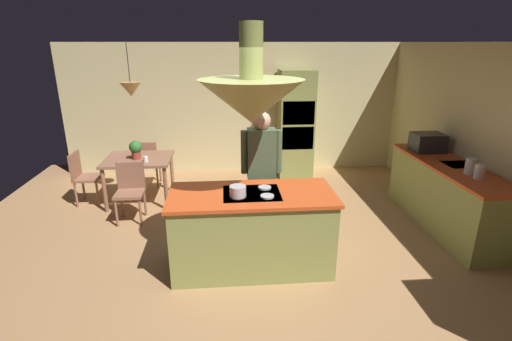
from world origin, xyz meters
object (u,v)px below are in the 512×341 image
at_px(potted_plant_on_table, 136,149).
at_px(chair_by_back_wall, 147,161).
at_px(chair_facing_island, 130,188).
at_px(cup_on_table, 146,159).
at_px(dining_table, 139,164).
at_px(chair_at_corner, 83,174).
at_px(microwave_on_counter, 428,142).
at_px(person_at_island, 261,168).
at_px(canister_sugar, 471,166).
at_px(kitchen_island, 252,230).
at_px(oven_tower, 295,124).
at_px(canister_flour, 479,172).
at_px(cooking_pot_on_cooktop, 238,191).

bearing_deg(potted_plant_on_table, chair_by_back_wall, 89.25).
relative_size(chair_facing_island, cup_on_table, 9.67).
bearing_deg(dining_table, chair_at_corner, -180.00).
distance_m(chair_facing_island, microwave_on_counter, 4.58).
bearing_deg(person_at_island, cup_on_table, 145.59).
height_order(person_at_island, chair_facing_island, person_at_island).
height_order(chair_facing_island, microwave_on_counter, microwave_on_counter).
bearing_deg(canister_sugar, microwave_on_counter, 90.00).
bearing_deg(kitchen_island, potted_plant_on_table, 129.91).
relative_size(kitchen_island, oven_tower, 0.91).
distance_m(oven_tower, canister_flour, 3.48).
height_order(canister_flour, cooking_pot_on_cooktop, canister_flour).
height_order(potted_plant_on_table, canister_sugar, canister_sugar).
distance_m(potted_plant_on_table, cooking_pot_on_cooktop, 2.67).
bearing_deg(chair_facing_island, canister_flour, -14.71).
height_order(potted_plant_on_table, microwave_on_counter, microwave_on_counter).
bearing_deg(cup_on_table, person_at_island, -34.41).
relative_size(potted_plant_on_table, cup_on_table, 3.33).
bearing_deg(microwave_on_counter, cooking_pot_on_cooktop, -151.74).
relative_size(chair_at_corner, cup_on_table, 9.67).
height_order(oven_tower, dining_table, oven_tower).
distance_m(oven_tower, cup_on_table, 2.98).
distance_m(chair_at_corner, canister_flour, 5.78).
bearing_deg(canister_flour, canister_sugar, 90.00).
relative_size(person_at_island, chair_facing_island, 1.99).
bearing_deg(oven_tower, microwave_on_counter, -45.34).
height_order(oven_tower, cup_on_table, oven_tower).
relative_size(chair_at_corner, canister_flour, 4.85).
distance_m(chair_by_back_wall, microwave_on_counter, 4.76).
xyz_separation_m(oven_tower, chair_facing_island, (-2.80, -1.82, -0.53)).
height_order(kitchen_island, oven_tower, oven_tower).
relative_size(kitchen_island, dining_table, 1.77).
height_order(oven_tower, chair_facing_island, oven_tower).
height_order(cup_on_table, cooking_pot_on_cooktop, cooking_pot_on_cooktop).
bearing_deg(kitchen_island, canister_sugar, 8.24).
bearing_deg(potted_plant_on_table, chair_facing_island, -89.12).
xyz_separation_m(microwave_on_counter, cooking_pot_on_cooktop, (-3.00, -1.61, -0.06)).
bearing_deg(cooking_pot_on_cooktop, dining_table, 124.63).
bearing_deg(cooking_pot_on_cooktop, chair_at_corner, 137.66).
distance_m(cup_on_table, canister_sugar, 4.62).
bearing_deg(chair_at_corner, chair_facing_island, -126.70).
relative_size(oven_tower, canister_sugar, 10.08).
xyz_separation_m(potted_plant_on_table, cup_on_table, (0.18, -0.17, -0.12)).
bearing_deg(dining_table, kitchen_island, -51.01).
bearing_deg(cooking_pot_on_cooktop, kitchen_island, 39.09).
height_order(microwave_on_counter, cooking_pot_on_cooktop, microwave_on_counter).
height_order(chair_at_corner, canister_sugar, canister_sugar).
bearing_deg(person_at_island, canister_flour, -9.99).
xyz_separation_m(chair_by_back_wall, cooking_pot_on_cooktop, (1.54, -2.91, 0.52)).
xyz_separation_m(canister_sugar, cooking_pot_on_cooktop, (-3.00, -0.54, -0.02)).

